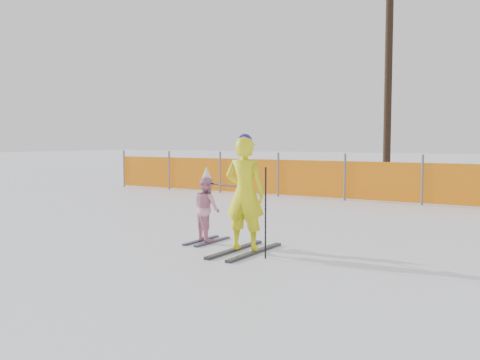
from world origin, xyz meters
name	(u,v)px	position (x,y,z in m)	size (l,w,h in m)	color
ground	(222,251)	(0.00, 0.00, 0.00)	(120.00, 120.00, 0.00)	white
adult	(245,194)	(0.34, 0.09, 0.84)	(0.64, 1.42, 1.70)	black
child	(207,208)	(-0.57, 0.43, 0.54)	(0.61, 0.90, 1.19)	black
ski_poles	(250,202)	(0.46, 0.02, 0.74)	(1.26, 0.52, 1.24)	black
safety_fence	(314,178)	(-1.72, 7.11, 0.56)	(14.28, 0.06, 1.25)	#595960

